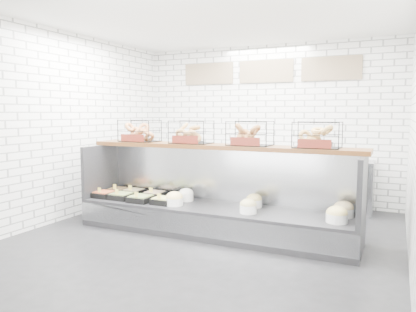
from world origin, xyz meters
The scene contains 5 objects.
ground centered at (0.00, 0.00, 0.00)m, with size 5.50×5.50×0.00m, color black.
room_shell centered at (0.00, 0.60, 2.06)m, with size 5.02×5.51×3.01m.
display_case centered at (-0.02, 0.34, 0.33)m, with size 4.00×0.90×1.20m.
bagel_shelf centered at (0.00, 0.52, 1.38)m, with size 4.10×0.50×0.40m.
prep_counter centered at (-0.01, 2.43, 0.47)m, with size 4.00×0.60×1.20m.
Camera 1 is at (2.32, -4.83, 1.72)m, focal length 35.00 mm.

